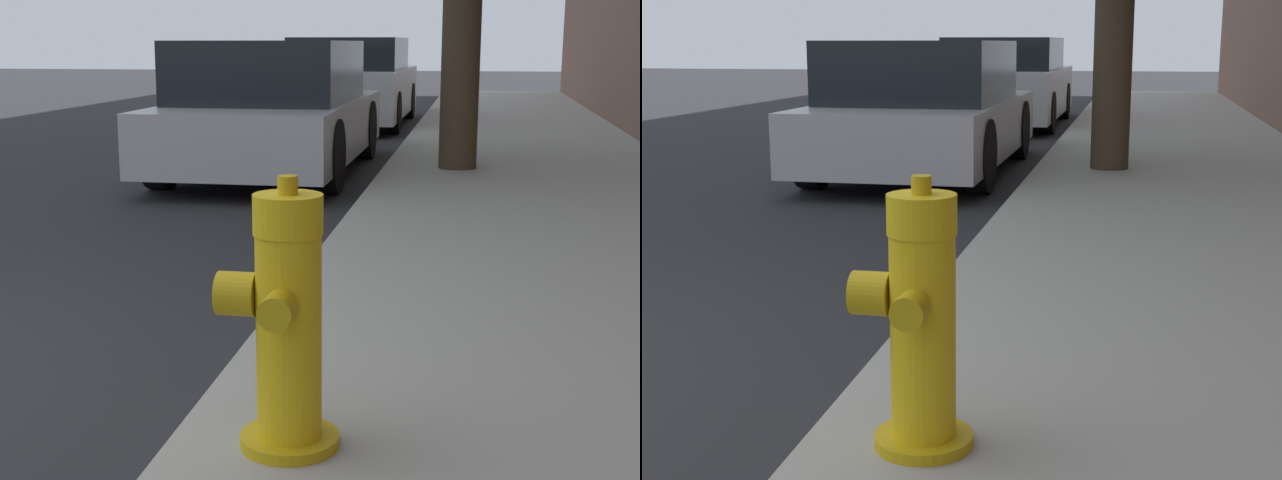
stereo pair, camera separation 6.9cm
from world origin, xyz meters
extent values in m
cylinder|color=#C39C11|center=(2.04, -0.10, 0.15)|extent=(0.29, 0.29, 0.04)
cylinder|color=yellow|center=(2.04, -0.10, 0.47)|extent=(0.19, 0.19, 0.60)
cylinder|color=yellow|center=(2.04, -0.10, 0.83)|extent=(0.20, 0.20, 0.11)
cylinder|color=#C39C11|center=(2.04, -0.10, 0.91)|extent=(0.06, 0.06, 0.05)
cylinder|color=#C39C11|center=(2.04, -0.25, 0.59)|extent=(0.09, 0.09, 0.09)
cylinder|color=#C39C11|center=(2.04, 0.04, 0.59)|extent=(0.09, 0.09, 0.09)
cylinder|color=#C39C11|center=(1.89, -0.10, 0.59)|extent=(0.11, 0.13, 0.13)
cube|color=#B7B7BC|center=(0.52, 6.34, 0.45)|extent=(1.69, 3.97, 0.55)
cube|color=black|center=(0.52, 6.18, 1.02)|extent=(1.56, 2.18, 0.58)
cylinder|color=black|center=(-0.24, 7.57, 0.33)|extent=(0.20, 0.65, 0.65)
cylinder|color=black|center=(1.29, 7.57, 0.33)|extent=(0.20, 0.65, 0.65)
cylinder|color=black|center=(-0.24, 5.11, 0.33)|extent=(0.20, 0.65, 0.65)
cylinder|color=black|center=(1.29, 5.11, 0.33)|extent=(0.20, 0.65, 0.65)
cube|color=silver|center=(0.55, 11.81, 0.53)|extent=(1.74, 4.36, 0.72)
cube|color=black|center=(0.55, 11.64, 1.13)|extent=(1.60, 2.40, 0.48)
cylinder|color=black|center=(-0.25, 13.16, 0.30)|extent=(0.20, 0.61, 0.61)
cylinder|color=black|center=(1.34, 13.16, 0.30)|extent=(0.20, 0.61, 0.61)
cylinder|color=black|center=(-0.25, 10.46, 0.30)|extent=(0.20, 0.61, 0.61)
cylinder|color=black|center=(1.34, 10.46, 0.30)|extent=(0.20, 0.61, 0.61)
cylinder|color=#423323|center=(2.37, 5.99, 1.45)|extent=(0.36, 0.36, 2.63)
camera|label=1|loc=(2.55, -2.48, 1.29)|focal=50.00mm
camera|label=2|loc=(2.62, -2.47, 1.29)|focal=50.00mm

